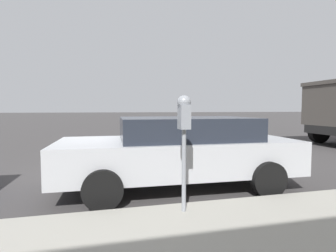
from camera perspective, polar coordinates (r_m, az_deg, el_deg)
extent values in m
plane|color=#3D3A3A|center=(6.18, -12.42, -11.06)|extent=(220.00, 220.00, 0.00)
cylinder|color=gray|center=(3.73, 3.48, -9.63)|extent=(0.06, 0.06, 1.17)
cube|color=gray|center=(3.63, 3.52, 1.99)|extent=(0.20, 0.14, 0.34)
sphere|color=gray|center=(3.63, 3.54, 5.20)|extent=(0.19, 0.19, 0.19)
cube|color=#B21919|center=(3.74, 3.04, 1.39)|extent=(0.01, 0.11, 0.12)
cube|color=black|center=(3.73, 3.05, 3.22)|extent=(0.01, 0.10, 0.08)
cube|color=#B7BABF|center=(5.31, 2.03, -6.35)|extent=(2.04, 4.68, 0.64)
cube|color=#232833|center=(5.29, 3.99, -0.50)|extent=(1.75, 2.64, 0.44)
cylinder|color=black|center=(4.30, -14.04, -13.27)|extent=(0.24, 0.65, 0.64)
cylinder|color=black|center=(6.15, -13.43, -8.09)|extent=(0.24, 0.65, 0.64)
cylinder|color=black|center=(5.08, 20.98, -10.76)|extent=(0.24, 0.65, 0.64)
cylinder|color=black|center=(6.72, 12.04, -7.07)|extent=(0.24, 0.65, 0.64)
cylinder|color=black|center=(14.02, 30.05, -1.04)|extent=(0.31, 1.04, 1.04)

